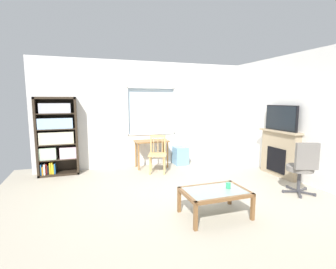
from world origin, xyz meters
TOP-DOWN VIEW (x-y plane):
  - ground at (0.00, 0.00)m, footprint 6.55×5.91m
  - wall_back_with_window at (-0.01, 2.45)m, footprint 5.55×0.15m
  - wall_right at (2.84, 0.00)m, footprint 0.12×5.11m
  - bookshelf at (-2.18, 2.21)m, footprint 0.90×0.38m
  - desk_under_window at (0.08, 2.10)m, footprint 0.86×0.44m
  - wooden_chair at (0.09, 1.59)m, footprint 0.53×0.52m
  - plastic_drawer_unit at (0.91, 2.15)m, footprint 0.35×0.40m
  - fireplace at (2.68, 0.43)m, footprint 0.26×1.12m
  - tv at (2.66, 0.43)m, footprint 0.06×0.92m
  - office_chair at (2.20, -0.66)m, footprint 0.58×0.62m
  - coffee_table at (0.24, -0.91)m, footprint 0.97×0.65m
  - sippy_cup at (0.48, -0.90)m, footprint 0.07×0.07m

SIDE VIEW (x-z plane):
  - ground at x=0.00m, z-range -0.02..0.00m
  - plastic_drawer_unit at x=0.91m, z-range 0.00..0.48m
  - coffee_table at x=0.24m, z-range 0.15..0.55m
  - sippy_cup at x=0.48m, z-range 0.41..0.50m
  - wooden_chair at x=0.09m, z-range 0.01..0.91m
  - fireplace at x=2.68m, z-range 0.00..1.07m
  - office_chair at x=2.20m, z-range 0.05..1.05m
  - desk_under_window at x=0.08m, z-range 0.23..0.94m
  - bookshelf at x=-2.18m, z-range 0.04..1.86m
  - tv at x=2.66m, z-range 1.06..1.64m
  - wall_back_with_window at x=-0.01m, z-range -0.01..2.75m
  - wall_right at x=2.84m, z-range 0.00..2.75m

